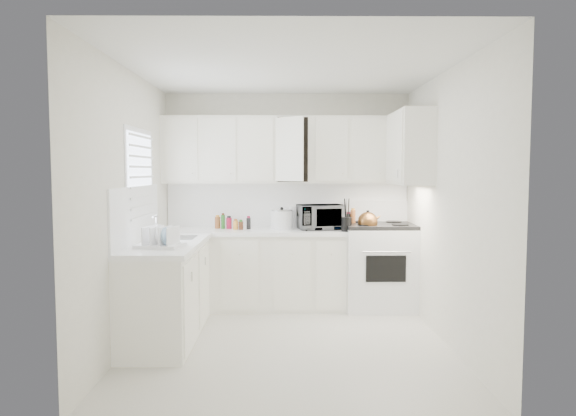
{
  "coord_description": "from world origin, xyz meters",
  "views": [
    {
      "loc": [
        -0.05,
        -4.84,
        1.65
      ],
      "look_at": [
        0.0,
        0.7,
        1.25
      ],
      "focal_mm": 32.15,
      "sensor_mm": 36.0,
      "label": 1
    }
  ],
  "objects_px": {
    "stove": "(380,254)",
    "rice_cooker": "(282,218)",
    "dish_rack": "(160,235)",
    "tea_kettle": "(368,220)",
    "microwave": "(321,214)",
    "utensil_crock": "(347,214)"
  },
  "relations": [
    {
      "from": "microwave",
      "to": "rice_cooker",
      "type": "xyz_separation_m",
      "value": [
        -0.47,
        -0.01,
        -0.05
      ]
    },
    {
      "from": "stove",
      "to": "tea_kettle",
      "type": "height_order",
      "value": "stove"
    },
    {
      "from": "utensil_crock",
      "to": "stove",
      "type": "bearing_deg",
      "value": 24.23
    },
    {
      "from": "stove",
      "to": "microwave",
      "type": "height_order",
      "value": "microwave"
    },
    {
      "from": "dish_rack",
      "to": "tea_kettle",
      "type": "bearing_deg",
      "value": 42.43
    },
    {
      "from": "rice_cooker",
      "to": "stove",
      "type": "bearing_deg",
      "value": -9.71
    },
    {
      "from": "stove",
      "to": "utensil_crock",
      "type": "height_order",
      "value": "utensil_crock"
    },
    {
      "from": "stove",
      "to": "rice_cooker",
      "type": "distance_m",
      "value": 1.26
    },
    {
      "from": "rice_cooker",
      "to": "utensil_crock",
      "type": "bearing_deg",
      "value": -24.86
    },
    {
      "from": "utensil_crock",
      "to": "dish_rack",
      "type": "relative_size",
      "value": 0.98
    },
    {
      "from": "utensil_crock",
      "to": "dish_rack",
      "type": "distance_m",
      "value": 2.22
    },
    {
      "from": "utensil_crock",
      "to": "tea_kettle",
      "type": "bearing_deg",
      "value": 7.76
    },
    {
      "from": "microwave",
      "to": "tea_kettle",
      "type": "bearing_deg",
      "value": -31.29
    },
    {
      "from": "utensil_crock",
      "to": "rice_cooker",
      "type": "bearing_deg",
      "value": 163.53
    },
    {
      "from": "tea_kettle",
      "to": "dish_rack",
      "type": "bearing_deg",
      "value": -157.29
    },
    {
      "from": "tea_kettle",
      "to": "microwave",
      "type": "distance_m",
      "value": 0.57
    },
    {
      "from": "stove",
      "to": "dish_rack",
      "type": "distance_m",
      "value": 2.72
    },
    {
      "from": "dish_rack",
      "to": "microwave",
      "type": "bearing_deg",
      "value": 54.27
    },
    {
      "from": "rice_cooker",
      "to": "dish_rack",
      "type": "xyz_separation_m",
      "value": [
        -1.11,
        -1.44,
        -0.02
      ]
    },
    {
      "from": "rice_cooker",
      "to": "dish_rack",
      "type": "relative_size",
      "value": 0.66
    },
    {
      "from": "microwave",
      "to": "utensil_crock",
      "type": "distance_m",
      "value": 0.36
    },
    {
      "from": "tea_kettle",
      "to": "utensil_crock",
      "type": "distance_m",
      "value": 0.26
    }
  ]
}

